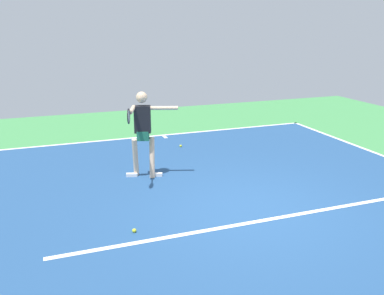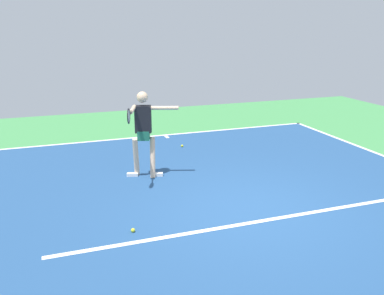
{
  "view_description": "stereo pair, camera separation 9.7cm",
  "coord_description": "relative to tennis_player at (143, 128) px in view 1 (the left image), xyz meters",
  "views": [
    {
      "loc": [
        3.31,
        6.03,
        3.16
      ],
      "look_at": [
        0.68,
        -1.15,
        0.9
      ],
      "focal_mm": 39.04,
      "sensor_mm": 36.0,
      "label": 1
    },
    {
      "loc": [
        3.22,
        6.06,
        3.16
      ],
      "look_at": [
        0.68,
        -1.15,
        0.9
      ],
      "focal_mm": 39.04,
      "sensor_mm": 36.0,
      "label": 2
    }
  ],
  "objects": [
    {
      "name": "ground_plane",
      "position": [
        -1.36,
        2.26,
        -1.08
      ],
      "size": [
        19.11,
        19.11,
        0.0
      ],
      "primitive_type": "plane",
      "color": "#428E4C"
    },
    {
      "name": "court_line_service",
      "position": [
        -1.36,
        2.73,
        -1.08
      ],
      "size": [
        6.99,
        0.1,
        0.01
      ],
      "primitive_type": "cube",
      "color": "white",
      "rests_on": "ground_plane"
    },
    {
      "name": "tennis_ball_near_player",
      "position": [
        -1.46,
        -1.88,
        -1.05
      ],
      "size": [
        0.07,
        0.07,
        0.07
      ],
      "primitive_type": "sphere",
      "color": "yellow",
      "rests_on": "ground_plane"
    },
    {
      "name": "court_line_centre_mark",
      "position": [
        -1.36,
        -3.05,
        -1.08
      ],
      "size": [
        0.1,
        0.3,
        0.01
      ],
      "primitive_type": "cube",
      "color": "white",
      "rests_on": "ground_plane"
    },
    {
      "name": "court_line_baseline_near",
      "position": [
        -1.36,
        -3.25,
        -1.08
      ],
      "size": [
        9.32,
        0.1,
        0.01
      ],
      "primitive_type": "cube",
      "color": "white",
      "rests_on": "ground_plane"
    },
    {
      "name": "tennis_player",
      "position": [
        0.0,
        0.0,
        0.0
      ],
      "size": [
        1.23,
        1.18,
        1.85
      ],
      "rotation": [
        0.0,
        0.0,
        -0.32
      ],
      "color": "beige",
      "rests_on": "ground_plane"
    },
    {
      "name": "tennis_ball_by_baseline",
      "position": [
        0.76,
        2.39,
        -1.05
      ],
      "size": [
        0.07,
        0.07,
        0.07
      ],
      "primitive_type": "sphere",
      "color": "yellow",
      "rests_on": "ground_plane"
    },
    {
      "name": "court_surface",
      "position": [
        -1.36,
        2.26,
        -1.08
      ],
      "size": [
        9.32,
        11.11,
        0.0
      ],
      "primitive_type": "cube",
      "color": "navy",
      "rests_on": "ground_plane"
    }
  ]
}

